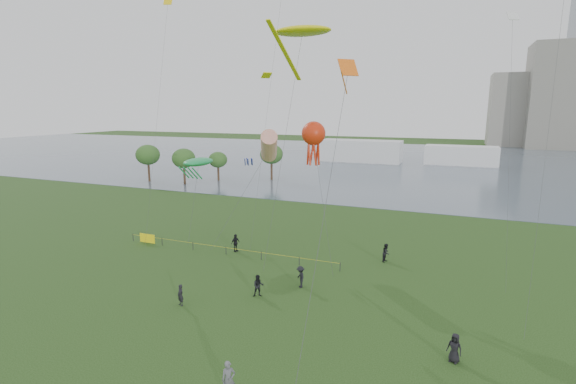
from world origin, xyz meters
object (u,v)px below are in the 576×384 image
at_px(kite_stingray, 302,32).
at_px(fence, 176,242).
at_px(kite_octopus, 314,134).
at_px(kite_flyer, 229,379).

bearing_deg(kite_stingray, fence, -170.56).
bearing_deg(kite_octopus, fence, -173.06).
distance_m(kite_flyer, kite_octopus, 22.85).
bearing_deg(kite_octopus, kite_flyer, -80.94).
height_order(kite_flyer, kite_octopus, kite_octopus).
relative_size(fence, kite_octopus, 1.77).
relative_size(kite_flyer, kite_stingray, 0.09).
height_order(kite_flyer, kite_stingray, kite_stingray).
distance_m(fence, kite_stingray, 25.05).
xyz_separation_m(fence, kite_octopus, (15.06, 1.03, 11.84)).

